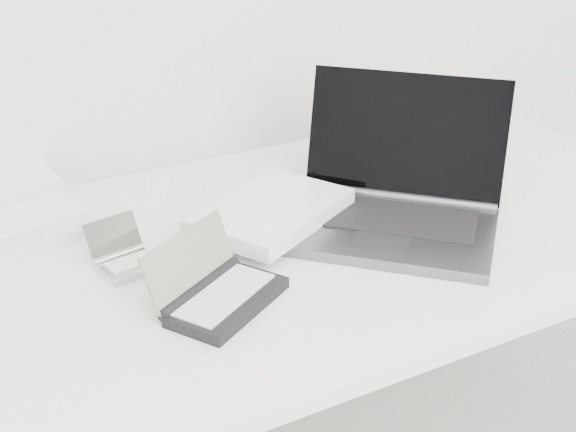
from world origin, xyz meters
TOP-DOWN VIEW (x-y plane):
  - desk at (0.00, 1.55)m, footprint 1.60×0.80m
  - laptop_large at (0.11, 1.53)m, footprint 0.60×0.49m
  - netbook_open_white at (-0.43, 1.84)m, footprint 0.35×0.41m
  - pda_silver at (-0.29, 1.58)m, footprint 0.11×0.12m
  - palmtop_charcoal at (-0.21, 1.41)m, footprint 0.23×0.21m

SIDE VIEW (x-z plane):
  - desk at x=0.00m, z-range 0.32..1.05m
  - pda_silver at x=-0.29m, z-range 0.71..0.78m
  - netbook_open_white at x=-0.43m, z-range 0.71..0.79m
  - palmtop_charcoal at x=-0.21m, z-range 0.70..0.80m
  - laptop_large at x=0.11m, z-range 0.65..0.89m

